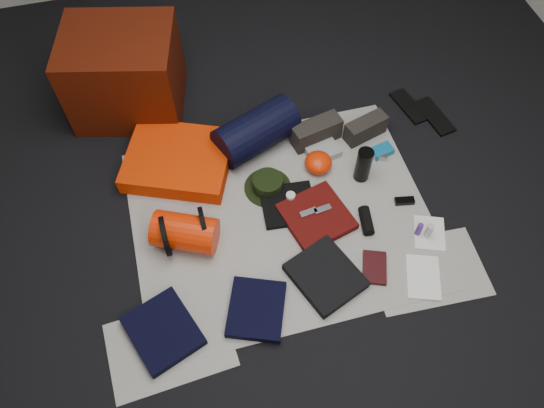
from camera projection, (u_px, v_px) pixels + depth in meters
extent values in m
cube|color=black|center=(281.00, 219.00, 2.92)|extent=(4.50, 4.50, 0.02)
cube|color=#BAB7AC|center=(281.00, 217.00, 2.91)|extent=(1.60, 1.30, 0.01)
cube|color=#BAB7AC|center=(170.00, 345.00, 2.52)|extent=(0.61, 0.44, 0.00)
cube|color=#BAB7AC|center=(428.00, 270.00, 2.74)|extent=(0.60, 0.43, 0.00)
cube|color=#4A1205|center=(124.00, 73.00, 3.14)|extent=(0.74, 0.66, 0.53)
cube|color=#EC3102|center=(178.00, 160.00, 3.05)|extent=(0.72, 0.66, 0.11)
cylinder|color=red|center=(185.00, 232.00, 2.74)|extent=(0.38, 0.31, 0.19)
cylinder|color=black|center=(165.00, 236.00, 2.72)|extent=(0.02, 0.22, 0.22)
cylinder|color=black|center=(204.00, 227.00, 2.75)|extent=(0.03, 0.22, 0.22)
cylinder|color=black|center=(256.00, 131.00, 3.07)|extent=(0.54, 0.41, 0.25)
cylinder|color=black|center=(268.00, 187.00, 3.01)|extent=(0.29, 0.29, 0.01)
cylinder|color=black|center=(268.00, 183.00, 2.97)|extent=(0.17, 0.17, 0.07)
cube|color=#292520|center=(316.00, 132.00, 3.14)|extent=(0.31, 0.17, 0.15)
cube|color=#292520|center=(366.00, 128.00, 3.16)|extent=(0.28, 0.17, 0.13)
cube|color=black|center=(409.00, 106.00, 3.34)|extent=(0.17, 0.31, 0.02)
cube|color=black|center=(434.00, 116.00, 3.30)|extent=(0.16, 0.32, 0.02)
cube|color=black|center=(163.00, 331.00, 2.53)|extent=(0.39, 0.42, 0.05)
cube|color=black|center=(256.00, 309.00, 2.59)|extent=(0.36, 0.38, 0.05)
cube|color=black|center=(325.00, 276.00, 2.69)|extent=(0.40, 0.43, 0.05)
cube|color=black|center=(288.00, 205.00, 2.93)|extent=(0.31, 0.30, 0.03)
cube|color=#4A0A08|center=(316.00, 217.00, 2.88)|extent=(0.41, 0.41, 0.04)
ellipsoid|color=red|center=(318.00, 163.00, 3.04)|extent=(0.17, 0.17, 0.10)
cube|color=gray|center=(323.00, 151.00, 3.12)|extent=(0.21, 0.17, 0.05)
cylinder|color=black|center=(363.00, 165.00, 2.96)|extent=(0.12, 0.12, 0.22)
cylinder|color=black|center=(366.00, 221.00, 2.86)|extent=(0.09, 0.17, 0.06)
cube|color=#A1A0A5|center=(379.00, 154.00, 3.11)|extent=(0.11, 0.10, 0.04)
cube|color=#0F6394|center=(382.00, 151.00, 3.13)|extent=(0.14, 0.11, 0.04)
cylinder|color=#462474|center=(419.00, 229.00, 2.81)|extent=(0.04, 0.04, 0.09)
cylinder|color=#AFB4B0|center=(429.00, 231.00, 2.80)|extent=(0.04, 0.04, 0.11)
cube|color=black|center=(374.00, 268.00, 2.73)|extent=(0.18, 0.21, 0.03)
cube|color=white|center=(423.00, 277.00, 2.70)|extent=(0.24, 0.29, 0.01)
cube|color=white|center=(429.00, 233.00, 2.85)|extent=(0.22, 0.25, 0.01)
cube|color=black|center=(404.00, 201.00, 2.95)|extent=(0.11, 0.06, 0.03)
cube|color=#A1A0A5|center=(191.00, 341.00, 2.53)|extent=(0.07, 0.07, 0.01)
cylinder|color=silver|center=(291.00, 196.00, 2.92)|extent=(0.05, 0.05, 0.03)
cube|color=#A1A0A5|center=(308.00, 212.00, 2.86)|extent=(0.10, 0.05, 0.01)
cube|color=#A1A0A5|center=(323.00, 209.00, 2.87)|extent=(0.10, 0.05, 0.01)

